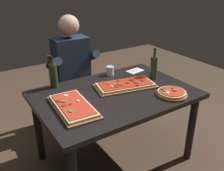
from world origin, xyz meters
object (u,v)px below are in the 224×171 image
(oil_bottle_amber, at_px, (154,67))
(tumbler_near_camera, at_px, (110,71))
(pizza_round_far, at_px, (172,93))
(pizza_rectangular_left, at_px, (73,106))
(diner_chair, at_px, (71,86))
(dining_table, at_px, (115,102))
(pizza_rectangular_front, at_px, (126,85))
(wine_bottle_dark, at_px, (54,75))
(seated_diner, at_px, (73,69))

(oil_bottle_amber, distance_m, tumbler_near_camera, 0.46)
(pizza_round_far, bearing_deg, pizza_rectangular_left, 162.86)
(pizza_rectangular_left, bearing_deg, diner_chair, 67.92)
(dining_table, xyz_separation_m, pizza_round_far, (0.39, -0.31, 0.12))
(pizza_rectangular_front, xyz_separation_m, diner_chair, (-0.21, 0.81, -0.27))
(pizza_rectangular_front, distance_m, wine_bottle_dark, 0.67)
(wine_bottle_dark, distance_m, tumbler_near_camera, 0.61)
(pizza_round_far, height_order, seated_diner, seated_diner)
(diner_chair, bearing_deg, pizza_round_far, -68.78)
(tumbler_near_camera, height_order, diner_chair, diner_chair)
(pizza_rectangular_left, bearing_deg, tumbler_near_camera, 35.10)
(pizza_rectangular_front, height_order, seated_diner, seated_diner)
(oil_bottle_amber, height_order, tumbler_near_camera, oil_bottle_amber)
(pizza_rectangular_front, bearing_deg, wine_bottle_dark, 146.23)
(wine_bottle_dark, relative_size, diner_chair, 0.35)
(pizza_rectangular_front, bearing_deg, diner_chair, 104.66)
(oil_bottle_amber, distance_m, diner_chair, 1.05)
(wine_bottle_dark, bearing_deg, diner_chair, 52.31)
(pizza_rectangular_left, xyz_separation_m, diner_chair, (0.37, 0.92, -0.27))
(pizza_round_far, xyz_separation_m, tumbler_near_camera, (-0.19, 0.70, 0.02))
(pizza_rectangular_left, height_order, tumbler_near_camera, tumbler_near_camera)
(pizza_round_far, relative_size, oil_bottle_amber, 0.87)
(dining_table, bearing_deg, seated_diner, 95.18)
(wine_bottle_dark, distance_m, diner_chair, 0.67)
(pizza_rectangular_left, relative_size, oil_bottle_amber, 1.72)
(pizza_rectangular_front, relative_size, diner_chair, 0.70)
(tumbler_near_camera, xyz_separation_m, diner_chair, (-0.26, 0.47, -0.29))
(pizza_rectangular_front, height_order, diner_chair, diner_chair)
(diner_chair, bearing_deg, wine_bottle_dark, -127.69)
(oil_bottle_amber, bearing_deg, dining_table, -173.28)
(oil_bottle_amber, bearing_deg, seated_diner, 130.09)
(tumbler_near_camera, bearing_deg, pizza_rectangular_front, -97.81)
(oil_bottle_amber, relative_size, diner_chair, 0.36)
(pizza_round_far, bearing_deg, wine_bottle_dark, 137.59)
(pizza_rectangular_left, xyz_separation_m, wine_bottle_dark, (0.03, 0.47, 0.10))
(pizza_round_far, bearing_deg, oil_bottle_amber, 72.90)
(seated_diner, bearing_deg, pizza_round_far, -66.60)
(dining_table, xyz_separation_m, pizza_rectangular_left, (-0.44, -0.06, 0.12))
(pizza_rectangular_front, bearing_deg, seated_diner, 107.06)
(wine_bottle_dark, distance_m, seated_diner, 0.48)
(pizza_round_far, bearing_deg, dining_table, 140.94)
(pizza_round_far, distance_m, diner_chair, 1.28)
(pizza_rectangular_left, distance_m, tumbler_near_camera, 0.77)
(pizza_round_far, distance_m, tumbler_near_camera, 0.73)
(dining_table, distance_m, seated_diner, 0.74)
(seated_diner, bearing_deg, diner_chair, 90.00)
(dining_table, relative_size, pizza_rectangular_left, 2.57)
(dining_table, distance_m, tumbler_near_camera, 0.45)
(pizza_round_far, distance_m, wine_bottle_dark, 1.08)
(oil_bottle_amber, height_order, seated_diner, seated_diner)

